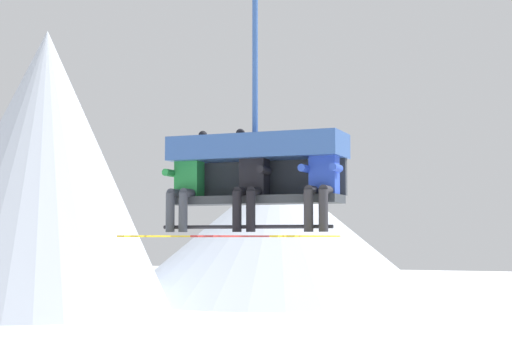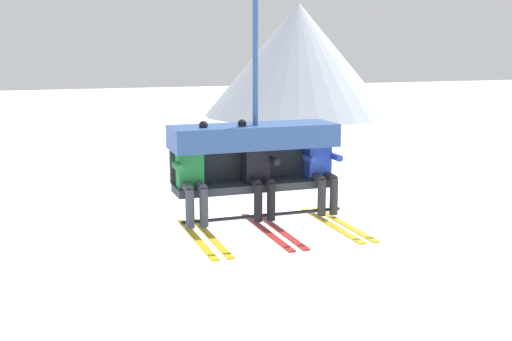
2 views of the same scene
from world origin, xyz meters
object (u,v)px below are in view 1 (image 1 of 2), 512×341
Objects in this scene: skier_blue at (321,180)px; skier_black at (251,180)px; skier_green at (185,182)px; chairlift_chair at (257,158)px.

skier_black is at bearing 179.56° from skier_blue.
skier_blue is (1.77, -0.01, -0.02)m from skier_green.
skier_green is (-0.88, -0.21, -0.30)m from chairlift_chair.
skier_blue is at bearing -0.22° from skier_green.
chairlift_chair is 0.97m from skier_blue.
skier_blue is (0.89, -0.01, -0.02)m from skier_black.
skier_green is 1.00× the size of skier_blue.
skier_green is at bearing -166.39° from chairlift_chair.
skier_green is at bearing 180.00° from skier_black.
skier_green is 1.00× the size of skier_black.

